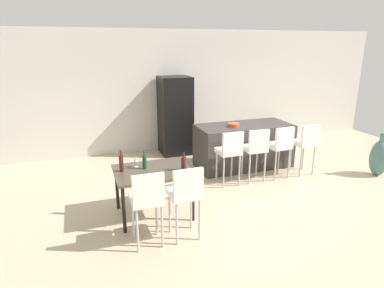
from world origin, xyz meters
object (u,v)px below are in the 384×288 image
Objects in this scene: kitchen_island at (244,146)px; fruit_bowl at (234,125)px; floor_vase at (379,158)px; dining_chair_far at (186,192)px; bar_chair_left at (230,150)px; potted_plant at (274,130)px; dining_chair_near at (147,197)px; bar_chair_middle at (256,147)px; bar_chair_right at (281,144)px; dining_table at (153,175)px; wine_bottle_corner at (184,163)px; wine_bottle_left at (121,163)px; wine_glass_middle at (136,159)px; wine_bottle_end at (145,162)px; refrigerator at (175,116)px; bar_chair_far at (306,141)px.

fruit_bowl is (-0.28, -0.06, 0.50)m from kitchen_island.
kitchen_island is at bearing 149.34° from floor_vase.
fruit_bowl is at bearing -167.89° from kitchen_island.
kitchen_island is 3.06m from dining_chair_far.
potted_plant is at bearing 42.92° from bar_chair_left.
dining_chair_near is at bearing -138.62° from kitchen_island.
kitchen_island reaches higher than floor_vase.
bar_chair_middle is 1.00× the size of bar_chair_right.
wine_bottle_corner reaches higher than dining_table.
bar_chair_middle is at bearing 25.35° from wine_bottle_corner.
dining_chair_near is at bearing -107.67° from dining_table.
dining_chair_far is 1.15m from wine_bottle_left.
dining_chair_far reaches higher than wine_glass_middle.
bar_chair_left is 3.62× the size of wine_bottle_end.
potted_plant is at bearing 40.82° from dining_chair_near.
dining_table is at bearing -112.78° from refrigerator.
bar_chair_far is 3.02m from refrigerator.
bar_chair_far reaches higher than wine_bottle_end.
floor_vase is at bearing -1.46° from wine_glass_middle.
wine_bottle_left is 3.19m from refrigerator.
refrigerator is at bearing 75.96° from wine_bottle_corner.
wine_bottle_end is at bearing 154.29° from wine_bottle_corner.
refrigerator is at bearing 112.94° from bar_chair_middle.
bar_chair_far is 4.50× the size of fruit_bowl.
dining_chair_far is (-2.05, -2.26, 0.24)m from kitchen_island.
dining_chair_far reaches higher than wine_bottle_corner.
wine_bottle_corner is at bearing -29.59° from wine_glass_middle.
dining_chair_far is 1.79× the size of potted_plant.
bar_chair_right is 2.37m from wine_bottle_corner.
wine_bottle_corner is at bearing -135.45° from fruit_bowl.
refrigerator reaches higher than bar_chair_far.
wine_bottle_left reaches higher than bar_chair_far.
dining_chair_far is (-1.86, -1.43, 0.00)m from bar_chair_middle.
potted_plant is (2.75, -0.01, -0.58)m from refrigerator.
wine_bottle_left is at bearing -165.28° from bar_chair_left.
kitchen_island is 1.28m from bar_chair_far.
refrigerator reaches higher than dining_chair_near.
kitchen_island is 2.80m from wine_bottle_end.
bar_chair_left reaches higher than wine_glass_middle.
kitchen_island is 6.07× the size of wine_bottle_left.
refrigerator is (-2.06, 2.20, 0.22)m from bar_chair_far.
wine_bottle_end reaches higher than wine_bottle_corner.
bar_chair_left is at bearing 21.69° from dining_table.
dining_chair_far is (-1.32, -1.43, 0.00)m from bar_chair_left.
potted_plant is (3.68, 3.62, -0.36)m from dining_chair_far.
kitchen_island is 1.92× the size of bar_chair_middle.
wine_bottle_corner is at bearing -104.04° from refrigerator.
wine_bottle_left reaches higher than bar_chair_left.
floor_vase is at bearing -38.57° from refrigerator.
refrigerator is (1.19, 2.83, 0.26)m from dining_table.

